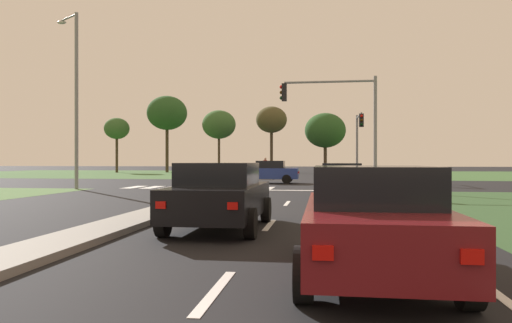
# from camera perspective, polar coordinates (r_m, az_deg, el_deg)

# --- Properties ---
(ground_plane) EXTENTS (200.00, 200.00, 0.00)m
(ground_plane) POSITION_cam_1_polar(r_m,az_deg,el_deg) (32.79, -0.48, -2.69)
(ground_plane) COLOR black
(grass_verge_far_left) EXTENTS (35.00, 35.00, 0.01)m
(grass_verge_far_left) POSITION_cam_1_polar(r_m,az_deg,el_deg) (64.47, -20.10, -1.33)
(grass_verge_far_left) COLOR #385B2D
(grass_verge_far_left) RESTS_ON ground
(grass_verge_far_right) EXTENTS (35.00, 35.00, 0.01)m
(grass_verge_far_right) POSITION_cam_1_polar(r_m,az_deg,el_deg) (60.57, 27.93, -1.42)
(grass_verge_far_right) COLOR #385B2D
(grass_verge_far_right) RESTS_ON ground
(median_island_near) EXTENTS (1.20, 22.00, 0.14)m
(median_island_near) POSITION_cam_1_polar(r_m,az_deg,el_deg) (14.31, -11.72, -6.02)
(median_island_near) COLOR gray
(median_island_near) RESTS_ON ground
(median_island_far) EXTENTS (1.20, 36.00, 0.14)m
(median_island_far) POSITION_cam_1_polar(r_m,az_deg,el_deg) (57.62, 3.16, -1.43)
(median_island_far) COLOR gray
(median_island_far) RESTS_ON ground
(lane_dash_near) EXTENTS (0.14, 2.00, 0.01)m
(lane_dash_near) POSITION_cam_1_polar(r_m,az_deg,el_deg) (5.98, -4.93, -15.28)
(lane_dash_near) COLOR silver
(lane_dash_near) RESTS_ON ground
(lane_dash_second) EXTENTS (0.14, 2.00, 0.01)m
(lane_dash_second) POSITION_cam_1_polar(r_m,az_deg,el_deg) (11.80, 1.62, -7.64)
(lane_dash_second) COLOR silver
(lane_dash_second) RESTS_ON ground
(lane_dash_third) EXTENTS (0.14, 2.00, 0.01)m
(lane_dash_third) POSITION_cam_1_polar(r_m,az_deg,el_deg) (17.74, 3.76, -5.04)
(lane_dash_third) COLOR silver
(lane_dash_third) RESTS_ON ground
(edge_line_right) EXTENTS (0.14, 24.00, 0.01)m
(edge_line_right) POSITION_cam_1_polar(r_m,az_deg,el_deg) (14.63, 16.09, -6.14)
(edge_line_right) COLOR silver
(edge_line_right) RESTS_ON ground
(stop_bar_near) EXTENTS (6.40, 0.50, 0.01)m
(stop_bar_near) POSITION_cam_1_polar(r_m,az_deg,el_deg) (25.47, 5.70, -3.48)
(stop_bar_near) COLOR silver
(stop_bar_near) RESTS_ON ground
(crosswalk_bar_near) EXTENTS (0.70, 2.80, 0.01)m
(crosswalk_bar_near) POSITION_cam_1_polar(r_m,az_deg,el_deg) (29.45, -14.43, -3.00)
(crosswalk_bar_near) COLOR silver
(crosswalk_bar_near) RESTS_ON ground
(crosswalk_bar_second) EXTENTS (0.70, 2.80, 0.01)m
(crosswalk_bar_second) POSITION_cam_1_polar(r_m,az_deg,el_deg) (29.03, -12.33, -3.05)
(crosswalk_bar_second) COLOR silver
(crosswalk_bar_second) RESTS_ON ground
(crosswalk_bar_third) EXTENTS (0.70, 2.80, 0.01)m
(crosswalk_bar_third) POSITION_cam_1_polar(r_m,az_deg,el_deg) (28.66, -10.17, -3.09)
(crosswalk_bar_third) COLOR silver
(crosswalk_bar_third) RESTS_ON ground
(crosswalk_bar_fourth) EXTENTS (0.70, 2.80, 0.01)m
(crosswalk_bar_fourth) POSITION_cam_1_polar(r_m,az_deg,el_deg) (28.32, -7.95, -3.12)
(crosswalk_bar_fourth) COLOR silver
(crosswalk_bar_fourth) RESTS_ON ground
(crosswalk_bar_fifth) EXTENTS (0.70, 2.80, 0.01)m
(crosswalk_bar_fifth) POSITION_cam_1_polar(r_m,az_deg,el_deg) (28.03, -5.69, -3.16)
(crosswalk_bar_fifth) COLOR silver
(crosswalk_bar_fifth) RESTS_ON ground
(crosswalk_bar_sixth) EXTENTS (0.70, 2.80, 0.01)m
(crosswalk_bar_sixth) POSITION_cam_1_polar(r_m,az_deg,el_deg) (27.78, -3.38, -3.19)
(crosswalk_bar_sixth) COLOR silver
(crosswalk_bar_sixth) RESTS_ON ground
(crosswalk_bar_seventh) EXTENTS (0.70, 2.80, 0.01)m
(crosswalk_bar_seventh) POSITION_cam_1_polar(r_m,az_deg,el_deg) (27.58, -1.03, -3.21)
(crosswalk_bar_seventh) COLOR silver
(crosswalk_bar_seventh) RESTS_ON ground
(crosswalk_bar_eighth) EXTENTS (0.70, 2.80, 0.01)m
(crosswalk_bar_eighth) POSITION_cam_1_polar(r_m,az_deg,el_deg) (27.42, 1.35, -3.23)
(crosswalk_bar_eighth) COLOR silver
(crosswalk_bar_eighth) RESTS_ON ground
(car_blue_near) EXTENTS (4.25, 2.01, 1.59)m
(car_blue_near) POSITION_cam_1_polar(r_m,az_deg,el_deg) (33.68, 1.58, -1.24)
(car_blue_near) COLOR navy
(car_blue_near) RESTS_ON ground
(car_black_second) EXTENTS (2.06, 4.25, 1.54)m
(car_black_second) POSITION_cam_1_polar(r_m,az_deg,el_deg) (11.11, -4.37, -4.05)
(car_black_second) COLOR black
(car_black_second) RESTS_ON ground
(car_teal_third) EXTENTS (2.09, 4.21, 1.55)m
(car_teal_third) POSITION_cam_1_polar(r_m,az_deg,el_deg) (61.08, 1.28, -0.66)
(car_teal_third) COLOR #19565B
(car_teal_third) RESTS_ON ground
(car_maroon_fourth) EXTENTS (1.97, 4.52, 1.52)m
(car_maroon_fourth) POSITION_cam_1_polar(r_m,az_deg,el_deg) (6.79, 13.67, -6.80)
(car_maroon_fourth) COLOR maroon
(car_maroon_fourth) RESTS_ON ground
(car_silver_fifth) EXTENTS (2.06, 4.63, 1.49)m
(car_silver_fifth) POSITION_cam_1_polar(r_m,az_deg,el_deg) (21.16, 10.17, -2.15)
(car_silver_fifth) COLOR #B7B7BC
(car_silver_fifth) RESTS_ON ground
(traffic_signal_near_right) EXTENTS (5.20, 0.32, 6.10)m
(traffic_signal_near_right) POSITION_cam_1_polar(r_m,az_deg,el_deg) (25.95, 10.15, 5.88)
(traffic_signal_near_right) COLOR gray
(traffic_signal_near_right) RESTS_ON ground
(traffic_signal_far_right) EXTENTS (0.32, 4.62, 5.28)m
(traffic_signal_far_right) POSITION_cam_1_polar(r_m,az_deg,el_deg) (37.45, 12.24, 3.23)
(traffic_signal_far_right) COLOR gray
(traffic_signal_far_right) RESTS_ON ground
(street_lamp_second) EXTENTS (1.86, 1.26, 9.93)m
(street_lamp_second) POSITION_cam_1_polar(r_m,az_deg,el_deg) (28.87, -20.93, 7.85)
(street_lamp_second) COLOR gray
(street_lamp_second) RESTS_ON ground
(pedestrian_at_median) EXTENTS (0.34, 0.34, 1.74)m
(pedestrian_at_median) POSITION_cam_1_polar(r_m,az_deg,el_deg) (41.76, 1.12, -0.46)
(pedestrian_at_median) COLOR maroon
(pedestrian_at_median) RESTS_ON median_island_far
(treeline_near) EXTENTS (3.37, 3.37, 7.39)m
(treeline_near) POSITION_cam_1_polar(r_m,az_deg,el_deg) (66.80, -16.40, 3.78)
(treeline_near) COLOR #423323
(treeline_near) RESTS_ON ground
(treeline_second) EXTENTS (5.53, 5.53, 10.56)m
(treeline_second) POSITION_cam_1_polar(r_m,az_deg,el_deg) (66.89, -10.65, 5.73)
(treeline_second) COLOR #423323
(treeline_second) RESTS_ON ground
(treeline_third) EXTENTS (4.34, 4.34, 8.13)m
(treeline_third) POSITION_cam_1_polar(r_m,az_deg,el_deg) (61.63, -4.48, 4.43)
(treeline_third) COLOR #423323
(treeline_third) RESTS_ON ground
(treeline_fourth) EXTENTS (4.23, 4.23, 9.01)m
(treeline_fourth) POSITION_cam_1_polar(r_m,az_deg,el_deg) (64.90, 1.87, 5.00)
(treeline_fourth) COLOR #423323
(treeline_fourth) RESTS_ON ground
(treeline_fifth) EXTENTS (5.43, 5.43, 7.95)m
(treeline_fifth) POSITION_cam_1_polar(r_m,az_deg,el_deg) (63.78, 8.33, 3.71)
(treeline_fifth) COLOR #423323
(treeline_fifth) RESTS_ON ground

